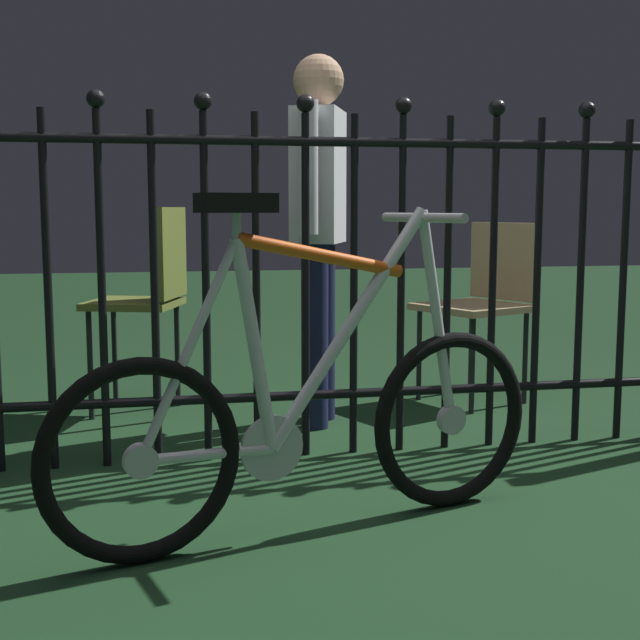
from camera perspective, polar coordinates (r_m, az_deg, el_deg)
name	(u,v)px	position (r m, az deg, el deg)	size (l,w,h in m)	color
ground_plane	(361,511)	(2.63, 2.74, -12.44)	(20.00, 20.00, 0.00)	#1B3C1F
iron_fence	(300,269)	(3.07, -1.33, 3.35)	(3.71, 0.07, 1.34)	black
bicycle	(309,417)	(2.38, -0.74, -6.38)	(1.43, 0.52, 0.93)	black
chair_olive	(151,288)	(3.80, -11.09, 2.08)	(0.46, 0.46, 0.90)	black
chair_tan	(486,293)	(4.08, 10.84, 1.76)	(0.57, 0.57, 0.82)	black
person_visitor	(318,211)	(3.54, -0.10, 7.22)	(0.28, 0.45, 1.50)	#191E3F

